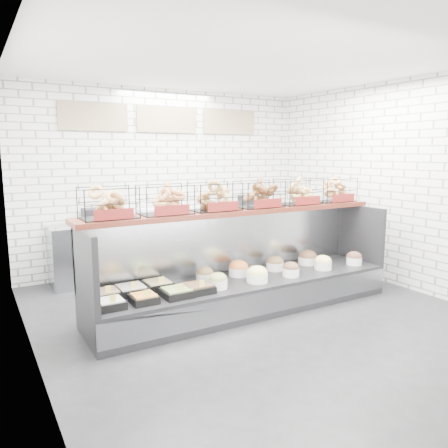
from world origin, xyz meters
TOP-DOWN VIEW (x-y plane):
  - ground at (0.00, 0.00)m, footprint 5.50×5.50m
  - room_shell at (0.00, 0.60)m, footprint 5.02×5.51m
  - display_case at (-0.02, 0.34)m, footprint 4.00×0.90m
  - bagel_shelf at (0.00, 0.52)m, footprint 4.10×0.50m
  - prep_counter at (-0.00, 2.43)m, footprint 4.00×0.60m

SIDE VIEW (x-z plane):
  - ground at x=0.00m, z-range 0.00..0.00m
  - display_case at x=-0.02m, z-range -0.27..0.93m
  - prep_counter at x=0.00m, z-range -0.13..1.07m
  - bagel_shelf at x=0.00m, z-range 1.20..1.60m
  - room_shell at x=0.00m, z-range 0.55..3.56m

